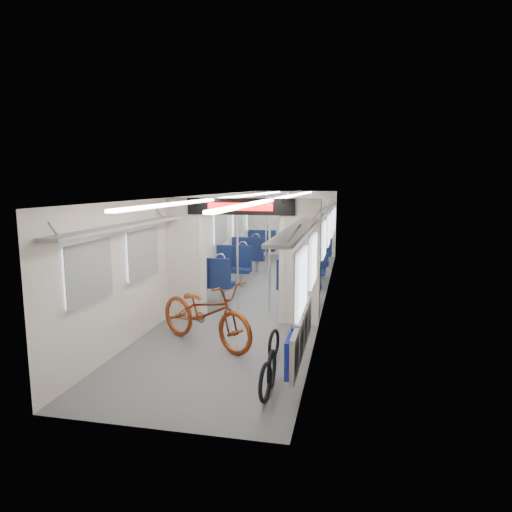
{
  "coord_description": "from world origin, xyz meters",
  "views": [
    {
      "loc": [
        1.98,
        -10.15,
        2.57
      ],
      "look_at": [
        0.15,
        -1.42,
        1.14
      ],
      "focal_mm": 32.0,
      "sensor_mm": 36.0,
      "label": 1
    }
  ],
  "objects_px": {
    "seat_bay_near_left": "(223,270)",
    "bike_hoop_a": "(265,384)",
    "stanchion_far_left": "(266,236)",
    "bike_hoop_b": "(272,371)",
    "bike_hoop_c": "(274,345)",
    "stanchion_far_right": "(287,237)",
    "seat_bay_far_right": "(314,253)",
    "stanchion_near_left": "(238,254)",
    "seat_bay_near_right": "(303,272)",
    "flip_bench": "(300,334)",
    "stanchion_near_right": "(269,256)",
    "seat_bay_far_left": "(255,248)",
    "bicycle": "(205,312)"
  },
  "relations": [
    {
      "from": "seat_bay_near_left",
      "to": "stanchion_far_left",
      "type": "height_order",
      "value": "stanchion_far_left"
    },
    {
      "from": "seat_bay_far_left",
      "to": "stanchion_near_right",
      "type": "relative_size",
      "value": 0.97
    },
    {
      "from": "seat_bay_far_right",
      "to": "stanchion_near_left",
      "type": "height_order",
      "value": "stanchion_near_left"
    },
    {
      "from": "seat_bay_far_right",
      "to": "stanchion_near_left",
      "type": "distance_m",
      "value": 4.59
    },
    {
      "from": "bike_hoop_c",
      "to": "seat_bay_far_left",
      "type": "height_order",
      "value": "seat_bay_far_left"
    },
    {
      "from": "seat_bay_far_left",
      "to": "bicycle",
      "type": "bearing_deg",
      "value": -84.5
    },
    {
      "from": "bike_hoop_a",
      "to": "seat_bay_far_right",
      "type": "xyz_separation_m",
      "value": [
        -0.11,
        8.25,
        0.34
      ]
    },
    {
      "from": "bike_hoop_c",
      "to": "seat_bay_far_left",
      "type": "bearing_deg",
      "value": 103.98
    },
    {
      "from": "bike_hoop_b",
      "to": "bike_hoop_c",
      "type": "height_order",
      "value": "bike_hoop_b"
    },
    {
      "from": "flip_bench",
      "to": "bike_hoop_b",
      "type": "relative_size",
      "value": 4.33
    },
    {
      "from": "bike_hoop_a",
      "to": "stanchion_far_left",
      "type": "relative_size",
      "value": 0.21
    },
    {
      "from": "seat_bay_near_right",
      "to": "seat_bay_far_right",
      "type": "xyz_separation_m",
      "value": [
        -0.0,
        2.99,
        0.01
      ]
    },
    {
      "from": "seat_bay_near_left",
      "to": "seat_bay_far_left",
      "type": "xyz_separation_m",
      "value": [
        -0.0,
        3.67,
        0.01
      ]
    },
    {
      "from": "bike_hoop_c",
      "to": "stanchion_far_left",
      "type": "distance_m",
      "value": 5.95
    },
    {
      "from": "bike_hoop_b",
      "to": "seat_bay_far_left",
      "type": "bearing_deg",
      "value": 103.31
    },
    {
      "from": "flip_bench",
      "to": "stanchion_near_left",
      "type": "xyz_separation_m",
      "value": [
        -1.62,
        3.01,
        0.57
      ]
    },
    {
      "from": "bike_hoop_c",
      "to": "stanchion_near_left",
      "type": "bearing_deg",
      "value": 115.23
    },
    {
      "from": "flip_bench",
      "to": "seat_bay_far_right",
      "type": "height_order",
      "value": "seat_bay_far_right"
    },
    {
      "from": "bike_hoop_c",
      "to": "seat_bay_near_left",
      "type": "relative_size",
      "value": 0.21
    },
    {
      "from": "bicycle",
      "to": "stanchion_far_left",
      "type": "relative_size",
      "value": 0.88
    },
    {
      "from": "stanchion_near_right",
      "to": "stanchion_far_left",
      "type": "bearing_deg",
      "value": 101.73
    },
    {
      "from": "bicycle",
      "to": "bike_hoop_b",
      "type": "xyz_separation_m",
      "value": [
        1.3,
        -1.31,
        -0.31
      ]
    },
    {
      "from": "seat_bay_far_right",
      "to": "stanchion_near_right",
      "type": "distance_m",
      "value": 4.53
    },
    {
      "from": "bicycle",
      "to": "seat_bay_near_right",
      "type": "bearing_deg",
      "value": 11.05
    },
    {
      "from": "bike_hoop_b",
      "to": "bicycle",
      "type": "bearing_deg",
      "value": 134.77
    },
    {
      "from": "flip_bench",
      "to": "bike_hoop_a",
      "type": "relative_size",
      "value": 4.39
    },
    {
      "from": "bike_hoop_b",
      "to": "stanchion_far_right",
      "type": "height_order",
      "value": "stanchion_far_right"
    },
    {
      "from": "bike_hoop_c",
      "to": "stanchion_near_left",
      "type": "distance_m",
      "value": 2.92
    },
    {
      "from": "bicycle",
      "to": "bike_hoop_c",
      "type": "height_order",
      "value": "bicycle"
    },
    {
      "from": "bike_hoop_c",
      "to": "seat_bay_near_right",
      "type": "height_order",
      "value": "seat_bay_near_right"
    },
    {
      "from": "seat_bay_near_left",
      "to": "stanchion_far_right",
      "type": "bearing_deg",
      "value": 56.57
    },
    {
      "from": "bike_hoop_b",
      "to": "seat_bay_near_left",
      "type": "height_order",
      "value": "seat_bay_near_left"
    },
    {
      "from": "flip_bench",
      "to": "bike_hoop_b",
      "type": "distance_m",
      "value": 0.65
    },
    {
      "from": "stanchion_far_left",
      "to": "bike_hoop_b",
      "type": "bearing_deg",
      "value": -78.78
    },
    {
      "from": "seat_bay_far_left",
      "to": "stanchion_near_left",
      "type": "height_order",
      "value": "stanchion_near_left"
    },
    {
      "from": "seat_bay_near_left",
      "to": "stanchion_far_left",
      "type": "xyz_separation_m",
      "value": [
        0.65,
        1.99,
        0.6
      ]
    },
    {
      "from": "seat_bay_near_right",
      "to": "bike_hoop_a",
      "type": "bearing_deg",
      "value": -88.84
    },
    {
      "from": "stanchion_near_left",
      "to": "flip_bench",
      "type": "bearing_deg",
      "value": -61.78
    },
    {
      "from": "seat_bay_near_right",
      "to": "flip_bench",
      "type": "bearing_deg",
      "value": -84.59
    },
    {
      "from": "seat_bay_near_left",
      "to": "seat_bay_near_right",
      "type": "height_order",
      "value": "seat_bay_near_left"
    },
    {
      "from": "flip_bench",
      "to": "seat_bay_near_left",
      "type": "bearing_deg",
      "value": 118.17
    },
    {
      "from": "bike_hoop_b",
      "to": "seat_bay_far_left",
      "type": "xyz_separation_m",
      "value": [
        -1.98,
        8.38,
        0.34
      ]
    },
    {
      "from": "flip_bench",
      "to": "bike_hoop_c",
      "type": "xyz_separation_m",
      "value": [
        -0.44,
        0.52,
        -0.38
      ]
    },
    {
      "from": "bike_hoop_b",
      "to": "stanchion_far_left",
      "type": "relative_size",
      "value": 0.21
    },
    {
      "from": "stanchion_near_right",
      "to": "seat_bay_far_left",
      "type": "bearing_deg",
      "value": 105.04
    },
    {
      "from": "bike_hoop_c",
      "to": "bike_hoop_a",
      "type": "bearing_deg",
      "value": -84.57
    },
    {
      "from": "flip_bench",
      "to": "seat_bay_near_left",
      "type": "distance_m",
      "value": 4.85
    },
    {
      "from": "flip_bench",
      "to": "stanchion_far_right",
      "type": "bearing_deg",
      "value": 99.65
    },
    {
      "from": "bike_hoop_b",
      "to": "seat_bay_far_right",
      "type": "xyz_separation_m",
      "value": [
        -0.11,
        7.86,
        0.34
      ]
    },
    {
      "from": "seat_bay_near_left",
      "to": "bike_hoop_a",
      "type": "bearing_deg",
      "value": -68.88
    }
  ]
}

